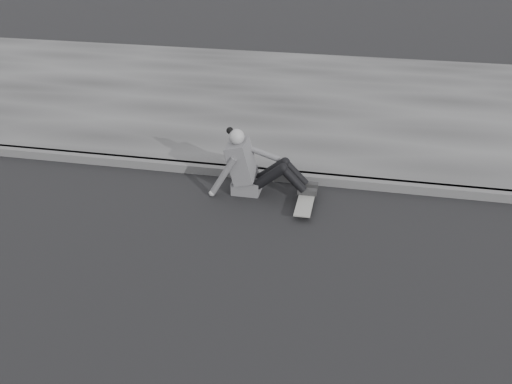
% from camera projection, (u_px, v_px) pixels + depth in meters
% --- Properties ---
extents(ground, '(80.00, 80.00, 0.00)m').
position_uv_depth(ground, '(434.00, 324.00, 5.24)').
color(ground, black).
rests_on(ground, ground).
extents(curb, '(24.00, 0.16, 0.12)m').
position_uv_depth(curb, '(420.00, 188.00, 7.43)').
color(curb, '#4E4E4E').
rests_on(curb, ground).
extents(sidewalk, '(24.00, 6.00, 0.12)m').
position_uv_depth(sidewalk, '(411.00, 108.00, 10.03)').
color(sidewalk, '#3D3D3D').
rests_on(sidewalk, ground).
extents(skateboard, '(0.20, 0.78, 0.09)m').
position_uv_depth(skateboard, '(305.00, 201.00, 7.11)').
color(skateboard, gray).
rests_on(skateboard, ground).
extents(seated_woman, '(1.38, 0.46, 0.88)m').
position_uv_depth(seated_woman, '(252.00, 167.00, 7.31)').
color(seated_woman, '#515154').
rests_on(seated_woman, ground).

